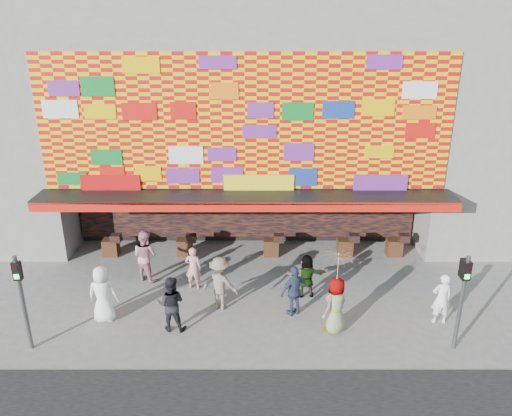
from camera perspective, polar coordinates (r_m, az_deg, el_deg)
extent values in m
plane|color=slate|center=(16.45, -1.40, -12.55)|extent=(90.00, 90.00, 0.00)
cube|color=gray|center=(21.85, -1.06, 14.21)|extent=(15.00, 8.00, 7.00)
cube|color=black|center=(23.94, -0.94, 2.54)|extent=(15.00, 6.00, 3.00)
cube|color=gray|center=(21.60, -20.86, -1.00)|extent=(0.40, 2.00, 3.00)
cube|color=gray|center=(21.33, 18.90, -1.01)|extent=(0.40, 2.00, 3.00)
cube|color=black|center=(18.16, -1.24, 1.41)|extent=(15.20, 1.60, 0.12)
cube|color=red|center=(17.48, -1.28, 0.09)|extent=(15.20, 0.04, 0.35)
cube|color=#E5CA00|center=(18.01, -1.26, 9.68)|extent=(14.80, 0.08, 4.90)
cube|color=black|center=(20.96, -1.07, -0.07)|extent=(14.00, 0.25, 2.50)
cylinder|color=#59595B|center=(15.81, -25.03, -9.89)|extent=(0.12, 0.12, 3.00)
cube|color=black|center=(15.33, -25.63, -6.50)|extent=(0.22, 0.18, 0.55)
cube|color=black|center=(15.20, -25.86, -6.22)|extent=(0.14, 0.02, 0.14)
cube|color=#19E533|center=(15.32, -25.70, -7.09)|extent=(0.14, 0.02, 0.14)
cylinder|color=#59595B|center=(15.50, 22.37, -10.08)|extent=(0.12, 0.12, 3.00)
cube|color=black|center=(15.01, 22.92, -6.63)|extent=(0.22, 0.18, 0.55)
cube|color=black|center=(14.88, 23.13, -6.36)|extent=(0.14, 0.02, 0.14)
cube|color=#19E533|center=(15.00, 22.98, -7.24)|extent=(0.14, 0.02, 0.14)
imported|color=white|center=(16.63, -17.11, -9.38)|extent=(0.93, 0.62, 1.88)
imported|color=pink|center=(17.88, -7.18, -6.81)|extent=(0.62, 0.44, 1.59)
imported|color=black|center=(15.73, -9.69, -10.73)|extent=(0.92, 0.74, 1.80)
imported|color=#7F6E5C|center=(16.56, -4.14, -8.59)|extent=(1.34, 1.00, 1.85)
imported|color=#343D5B|center=(16.28, 4.43, -9.43)|extent=(1.08, 0.87, 1.72)
imported|color=gray|center=(17.35, 5.79, -7.74)|extent=(1.47, 0.57, 1.55)
imported|color=gray|center=(15.60, 9.11, -10.92)|extent=(1.06, 1.02, 1.83)
imported|color=white|center=(16.88, 20.45, -9.69)|extent=(0.64, 0.43, 1.71)
imported|color=pink|center=(18.66, -12.55, -5.34)|extent=(1.18, 1.11, 1.94)
imported|color=#FDEB9F|center=(14.96, 9.39, -6.74)|extent=(1.30, 1.32, 1.00)
cylinder|color=#4C3326|center=(15.42, 9.18, -9.86)|extent=(0.02, 0.02, 1.00)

